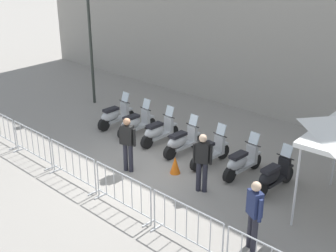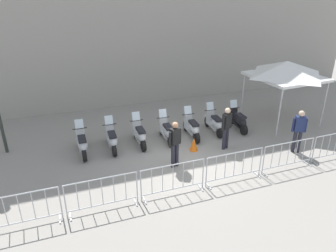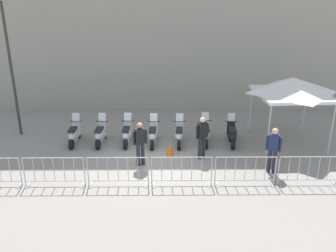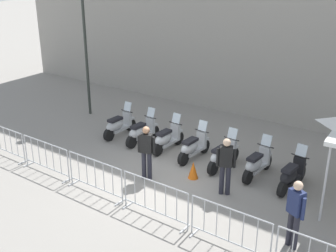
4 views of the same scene
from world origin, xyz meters
The scene contains 18 objects.
ground_plane centered at (0.00, 0.00, 0.00)m, with size 120.00×120.00×0.00m, color gray.
motorcycle_0 centered at (-3.31, 1.99, 0.45)m, with size 0.56×1.73×1.24m.
motorcycle_1 centered at (-2.18, 1.91, 0.45)m, with size 0.57×1.73×1.24m.
motorcycle_2 centered at (-1.04, 1.87, 0.45)m, with size 0.56×1.73×1.24m.
motorcycle_3 centered at (0.10, 1.73, 0.45)m, with size 0.57×1.73×1.24m.
motorcycle_4 centered at (1.23, 1.64, 0.45)m, with size 0.59×1.72×1.24m.
motorcycle_5 centered at (2.38, 1.69, 0.45)m, with size 0.58×1.73×1.24m.
motorcycle_6 centered at (3.51, 1.52, 0.45)m, with size 0.60×1.72×1.24m.
barrier_segment_0 centered at (-5.49, -1.47, 0.52)m, with size 2.07×0.55×1.07m.
barrier_segment_1 centered at (-3.33, -1.60, 0.52)m, with size 2.07×0.55×1.07m.
barrier_segment_2 centered at (-1.18, -1.72, 0.52)m, with size 2.07×0.55×1.07m.
barrier_segment_3 centered at (0.98, -1.84, 0.52)m, with size 2.07×0.55×1.07m.
barrier_segment_4 centered at (3.13, -1.97, 0.52)m, with size 2.07×0.55×1.07m.
street_lamp centered at (-6.03, 3.36, 3.67)m, with size 0.36×0.36×6.12m.
officer_near_row_end centered at (-0.43, -0.22, 0.98)m, with size 0.53×0.31×1.73m.
officer_mid_plaza centered at (4.35, -1.13, 0.98)m, with size 0.49×0.37×1.73m.
officer_by_barriers centered at (1.99, 0.22, 0.98)m, with size 0.52×0.34×1.73m.
traffic_cone centered at (0.76, 0.57, 0.28)m, with size 0.32×0.32×0.55m, color orange.
Camera 4 is at (6.30, -9.60, 6.24)m, focal length 44.85 mm.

